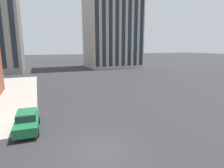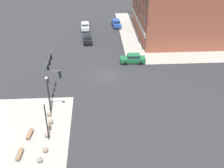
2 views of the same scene
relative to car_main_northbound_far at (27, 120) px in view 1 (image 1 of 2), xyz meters
The scene contains 2 objects.
ground_plane 6.98m from the car_main_northbound_far, 46.18° to the right, with size 320.00×320.00×0.00m, color #2D2D30.
car_main_northbound_far is the anchor object (origin of this frame).
Camera 1 is at (-3.62, -11.60, 7.08)m, focal length 30.16 mm.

